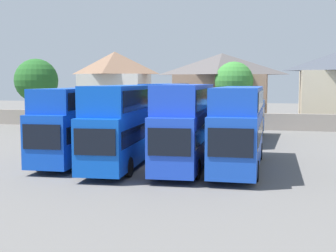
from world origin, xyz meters
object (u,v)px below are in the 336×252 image
at_px(tree_behind_wall, 234,81).
at_px(bus_7, 244,119).
at_px(bus_2, 126,120).
at_px(bus_6, 188,119).
at_px(bus_4, 239,123).
at_px(house_terrace_centre, 222,88).
at_px(bus_1, 78,120).
at_px(bus_3, 186,121).
at_px(bus_5, 166,108).
at_px(tree_left_of_lot, 36,81).
at_px(house_terrace_left, 115,86).

bearing_deg(tree_behind_wall, bus_7, -80.43).
bearing_deg(bus_2, bus_6, 170.36).
relative_size(bus_4, house_terrace_centre, 1.00).
bearing_deg(bus_1, bus_2, 83.12).
bearing_deg(bus_7, bus_3, -7.83).
distance_m(bus_2, house_terrace_centre, 30.05).
distance_m(bus_4, bus_5, 15.70).
xyz_separation_m(bus_5, tree_behind_wall, (5.09, 12.00, 2.43)).
relative_size(bus_2, tree_left_of_lot, 1.56).
relative_size(bus_1, bus_7, 0.89).
distance_m(bus_5, tree_behind_wall, 13.26).
relative_size(bus_6, tree_behind_wall, 1.62).
xyz_separation_m(bus_4, tree_behind_wall, (-2.66, 25.66, 2.50)).
bearing_deg(tree_left_of_lot, bus_6, -21.14).
distance_m(bus_4, bus_7, 13.44).
bearing_deg(bus_2, house_terrace_centre, 171.68).
relative_size(bus_1, bus_3, 0.92).
distance_m(bus_4, tree_behind_wall, 25.92).
bearing_deg(house_terrace_left, bus_7, -42.62).
bearing_deg(house_terrace_left, bus_6, -52.81).
xyz_separation_m(bus_4, bus_6, (-5.59, 12.90, -0.87)).
height_order(bus_3, tree_left_of_lot, tree_left_of_lot).
xyz_separation_m(bus_1, bus_3, (7.16, -0.30, 0.13)).
bearing_deg(bus_5, bus_6, 68.33).
relative_size(bus_3, house_terrace_left, 1.23).
bearing_deg(bus_7, house_terrace_left, -129.68).
height_order(bus_5, tree_left_of_lot, tree_left_of_lot).
height_order(bus_1, bus_5, bus_5).
height_order(bus_3, bus_4, bus_3).
xyz_separation_m(tree_left_of_lot, tree_behind_wall, (21.71, 5.50, -0.06)).
height_order(bus_7, house_terrace_left, house_terrace_left).
bearing_deg(house_terrace_left, bus_5, -56.53).
distance_m(bus_3, bus_7, 14.02).
xyz_separation_m(bus_2, bus_3, (3.80, -0.03, 0.03)).
xyz_separation_m(bus_1, bus_4, (10.36, 0.04, 0.05)).
relative_size(bus_7, house_terrace_centre, 1.01).
bearing_deg(bus_4, bus_1, -90.09).
height_order(bus_4, bus_7, bus_4).
bearing_deg(house_terrace_left, bus_3, -63.21).
xyz_separation_m(bus_1, house_terrace_centre, (5.87, 29.62, 1.72)).
bearing_deg(house_terrace_centre, bus_7, -76.42).
relative_size(bus_4, tree_left_of_lot, 1.48).
bearing_deg(bus_2, bus_1, -98.18).
relative_size(bus_3, bus_7, 0.97).
distance_m(house_terrace_left, house_terrace_centre, 13.94).
relative_size(bus_3, bus_5, 0.92).
height_order(bus_4, bus_6, bus_4).
distance_m(bus_6, house_terrace_left, 21.43).
xyz_separation_m(house_terrace_left, tree_behind_wall, (15.78, -4.17, 0.62)).
bearing_deg(bus_1, bus_5, 166.97).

